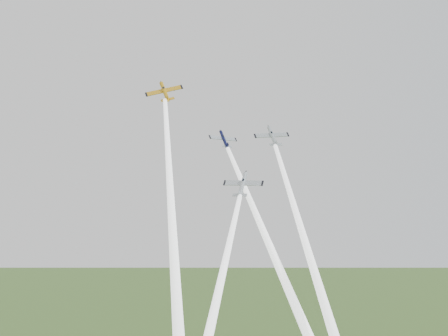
# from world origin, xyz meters

# --- Properties ---
(plane_yellow) EXTENTS (10.91, 7.58, 9.49)m
(plane_yellow) POSITION_xyz_m (-13.44, 0.14, 110.22)
(plane_yellow) COLOR orange
(smoke_trail_yellow) EXTENTS (8.97, 52.00, 60.34)m
(smoke_trail_yellow) POSITION_xyz_m (-9.85, -26.98, 78.32)
(smoke_trail_yellow) COLOR white
(plane_navy) EXTENTS (8.64, 7.94, 6.29)m
(plane_navy) POSITION_xyz_m (0.32, 3.94, 99.81)
(plane_navy) COLOR #0D1039
(smoke_trail_navy) EXTENTS (19.31, 39.98, 49.40)m
(smoke_trail_navy) POSITION_xyz_m (9.52, -16.77, 73.37)
(smoke_trail_navy) COLOR white
(plane_silver_right) EXTENTS (9.68, 7.63, 7.72)m
(plane_silver_right) POSITION_xyz_m (11.41, 0.48, 100.05)
(plane_silver_right) COLOR #AAB3B8
(smoke_trail_silver_right) EXTENTS (10.68, 47.10, 54.88)m
(smoke_trail_silver_right) POSITION_xyz_m (15.92, -24.12, 70.87)
(smoke_trail_silver_right) COLOR white
(plane_silver_low) EXTENTS (10.29, 8.80, 7.55)m
(plane_silver_low) POSITION_xyz_m (3.63, -11.49, 88.07)
(plane_silver_low) COLOR #B1B7BF
(smoke_trail_silver_low) EXTENTS (13.43, 34.58, 41.20)m
(smoke_trail_silver_low) POSITION_xyz_m (-2.48, -29.64, 65.73)
(smoke_trail_silver_low) COLOR white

